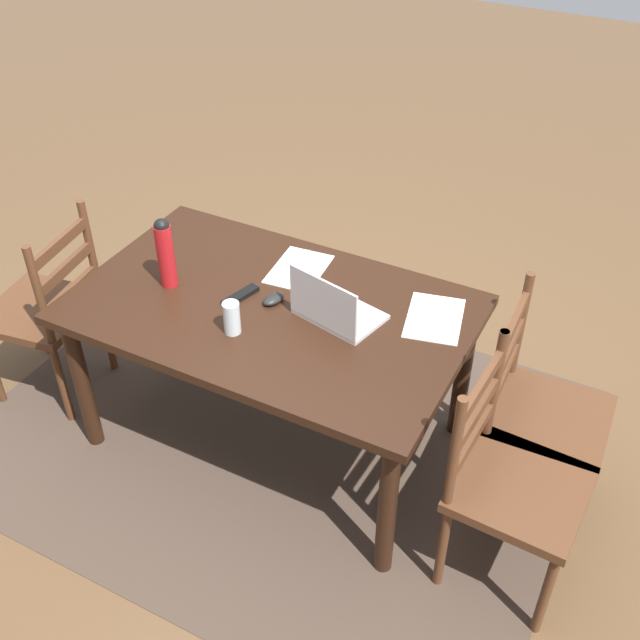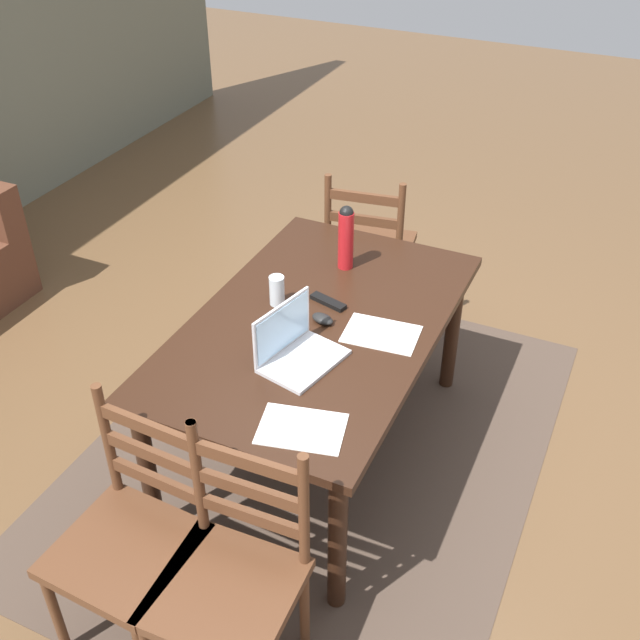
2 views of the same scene
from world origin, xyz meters
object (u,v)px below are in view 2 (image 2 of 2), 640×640
chair_left_far (132,540)px  computer_mouse (322,319)px  dining_table (317,338)px  tv_remote (328,302)px  chair_left_near (231,580)px  water_bottle (346,236)px  drinking_glass (277,290)px  chair_right_far (369,250)px  laptop (294,346)px

chair_left_far → computer_mouse: bearing=-11.4°
dining_table → tv_remote: (0.13, 0.01, 0.10)m
chair_left_near → water_bottle: size_ratio=3.09×
computer_mouse → drinking_glass: bearing=95.5°
chair_left_near → chair_right_far: bearing=10.1°
dining_table → chair_left_near: bearing=-169.8°
dining_table → computer_mouse: (-0.00, -0.02, 0.10)m
dining_table → laptop: bearing=-174.3°
chair_right_far → drinking_glass: (-1.03, 0.02, 0.34)m
computer_mouse → chair_right_far: bearing=27.5°
computer_mouse → chair_left_far: bearing=-175.1°
chair_left_near → laptop: 0.89m
dining_table → laptop: size_ratio=4.34×
chair_left_near → laptop: bearing=11.6°
laptop → tv_remote: (0.40, 0.04, -0.05)m
dining_table → laptop: 0.30m
chair_right_far → drinking_glass: 1.09m
chair_left_near → computer_mouse: chair_left_near is taller
laptop → chair_left_near: bearing=-168.4°
chair_left_far → tv_remote: (1.21, -0.18, 0.28)m
chair_left_near → tv_remote: (1.21, 0.20, 0.28)m
chair_right_far → computer_mouse: chair_right_far is taller
dining_table → chair_left_far: bearing=169.8°
drinking_glass → chair_left_near: bearing=-160.3°
chair_left_near → chair_left_far: same height
drinking_glass → tv_remote: (0.09, -0.20, -0.06)m
chair_left_near → laptop: size_ratio=2.63×
laptop → chair_left_far: bearing=164.9°
drinking_glass → computer_mouse: bearing=-100.9°
water_bottle → tv_remote: bearing=-170.2°
chair_left_far → drinking_glass: (1.12, 0.01, 0.34)m
drinking_glass → water_bottle: bearing=-19.8°
dining_table → chair_right_far: size_ratio=1.65×
tv_remote → laptop: bearing=20.5°
dining_table → chair_left_near: size_ratio=1.65×
water_bottle → computer_mouse: size_ratio=3.07×
water_bottle → dining_table: bearing=-171.8°
laptop → drinking_glass: 0.39m
dining_table → computer_mouse: computer_mouse is taller
chair_left_near → drinking_glass: bearing=19.7°
chair_right_far → dining_table: bearing=-170.0°
chair_left_near → chair_right_far: size_ratio=1.00×
laptop → tv_remote: laptop is taller
water_bottle → laptop: bearing=-172.7°
dining_table → chair_left_far: 1.11m
laptop → dining_table: bearing=5.7°
tv_remote → dining_table: bearing=19.6°
dining_table → drinking_glass: (0.04, 0.21, 0.15)m
drinking_glass → chair_left_far: bearing=-179.2°
chair_left_far → tv_remote: bearing=-8.6°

